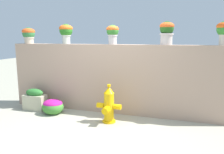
# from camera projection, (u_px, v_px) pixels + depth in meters

# --- Properties ---
(ground_plane) EXTENTS (24.00, 24.00, 0.00)m
(ground_plane) POSITION_uv_depth(u_px,v_px,m) (98.00, 128.00, 4.17)
(ground_plane) COLOR #A29E8A
(stone_wall) EXTENTS (5.02, 0.31, 1.55)m
(stone_wall) POSITION_uv_depth(u_px,v_px,m) (113.00, 79.00, 5.00)
(stone_wall) COLOR tan
(stone_wall) RESTS_ON ground
(potted_plant_0) EXTENTS (0.32, 0.32, 0.40)m
(potted_plant_0) POSITION_uv_depth(u_px,v_px,m) (29.00, 34.00, 5.46)
(potted_plant_0) COLOR beige
(potted_plant_0) RESTS_ON stone_wall
(potted_plant_1) EXTENTS (0.32, 0.32, 0.46)m
(potted_plant_1) POSITION_uv_depth(u_px,v_px,m) (66.00, 31.00, 5.14)
(potted_plant_1) COLOR beige
(potted_plant_1) RESTS_ON stone_wall
(potted_plant_2) EXTENTS (0.28, 0.28, 0.42)m
(potted_plant_2) POSITION_uv_depth(u_px,v_px,m) (113.00, 32.00, 4.79)
(potted_plant_2) COLOR #BBB1B0
(potted_plant_2) RESTS_ON stone_wall
(potted_plant_3) EXTENTS (0.30, 0.30, 0.48)m
(potted_plant_3) POSITION_uv_depth(u_px,v_px,m) (167.00, 31.00, 4.51)
(potted_plant_3) COLOR beige
(potted_plant_3) RESTS_ON stone_wall
(fire_hydrant) EXTENTS (0.51, 0.41, 0.79)m
(fire_hydrant) POSITION_uv_depth(u_px,v_px,m) (109.00, 106.00, 4.42)
(fire_hydrant) COLOR #EEB30D
(fire_hydrant) RESTS_ON ground
(flower_bush_left) EXTENTS (0.49, 0.44, 0.34)m
(flower_bush_left) POSITION_uv_depth(u_px,v_px,m) (53.00, 106.00, 4.95)
(flower_bush_left) COLOR #408132
(flower_bush_left) RESTS_ON ground
(planter_box) EXTENTS (0.53, 0.26, 0.51)m
(planter_box) POSITION_uv_depth(u_px,v_px,m) (35.00, 100.00, 5.22)
(planter_box) COLOR #B7B291
(planter_box) RESTS_ON ground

